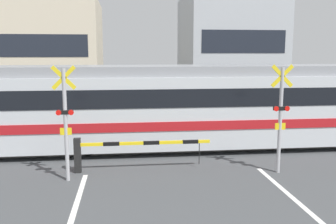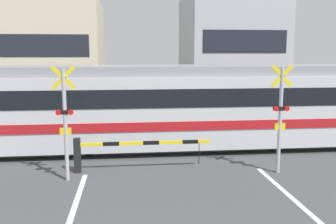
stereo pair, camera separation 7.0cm
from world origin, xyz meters
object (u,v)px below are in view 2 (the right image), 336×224
object	(u,v)px
crossing_barrier_near	(115,149)
crossing_barrier_far	(197,116)
commuter_train	(257,103)
crossing_signal_left	(65,118)
pedestrian	(143,102)
crossing_signal_right	(280,114)

from	to	relation	value
crossing_barrier_near	crossing_barrier_far	world-z (taller)	same
commuter_train	crossing_signal_left	distance (m)	7.55
crossing_barrier_near	pedestrian	world-z (taller)	pedestrian
crossing_barrier_far	crossing_signal_left	bearing A→B (deg)	-128.39
crossing_signal_left	crossing_signal_right	xyz separation A→B (m)	(6.29, 0.00, 0.00)
pedestrian	crossing_signal_left	bearing A→B (deg)	-104.65
crossing_signal_left	commuter_train	bearing A→B (deg)	26.47
crossing_signal_right	pedestrian	distance (m)	10.72
crossing_barrier_near	crossing_barrier_far	size ratio (longest dim) A/B	1.00
crossing_signal_left	pedestrian	world-z (taller)	crossing_signal_left
commuter_train	pedestrian	distance (m)	7.89
commuter_train	crossing_signal_right	world-z (taller)	crossing_signal_right
crossing_barrier_near	crossing_signal_right	world-z (taller)	crossing_signal_right
crossing_barrier_near	crossing_signal_left	size ratio (longest dim) A/B	1.28
crossing_barrier_near	crossing_signal_right	xyz separation A→B (m)	(4.95, -0.72, 1.11)
commuter_train	crossing_signal_right	distance (m)	3.40
commuter_train	crossing_barrier_near	distance (m)	6.10
crossing_signal_right	commuter_train	bearing A→B (deg)	82.13
crossing_barrier_far	crossing_signal_right	distance (m)	6.48
crossing_signal_right	pedestrian	size ratio (longest dim) A/B	2.08
crossing_signal_right	pedestrian	world-z (taller)	crossing_signal_right
crossing_barrier_near	crossing_signal_right	size ratio (longest dim) A/B	1.28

